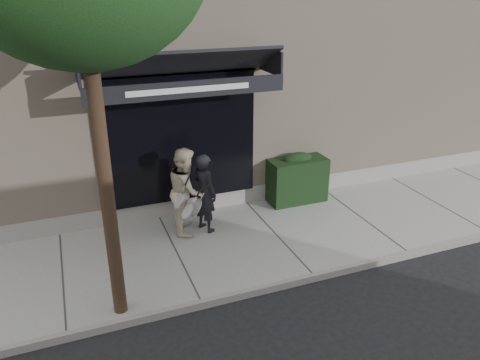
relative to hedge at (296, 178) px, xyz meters
name	(u,v)px	position (x,y,z in m)	size (l,w,h in m)	color
ground	(275,238)	(-1.10, -1.25, -0.66)	(80.00, 80.00, 0.00)	black
sidewalk	(275,236)	(-1.10, -1.25, -0.60)	(20.00, 3.00, 0.12)	gray
curb	(313,277)	(-1.10, -2.80, -0.59)	(20.00, 0.10, 0.14)	gray
building_facade	(199,63)	(-1.11, 3.71, 2.08)	(14.30, 8.04, 5.64)	beige
hedge	(296,178)	(0.00, 0.00, 0.00)	(1.30, 0.70, 1.14)	black
pedestrian_front	(205,193)	(-2.34, -0.60, 0.26)	(0.88, 0.93, 1.60)	black
pedestrian_back	(186,190)	(-2.67, -0.48, 0.33)	(0.84, 1.02, 1.73)	beige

